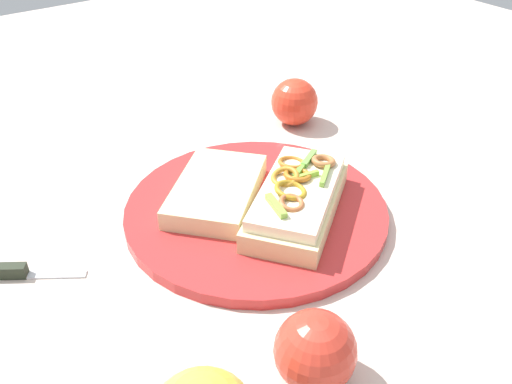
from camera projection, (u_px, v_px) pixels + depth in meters
The scene contains 7 objects.
ground_plane at pixel (256, 215), 0.68m from camera, with size 2.00×2.00×0.00m, color #C4B0A3.
plate at pixel (256, 210), 0.67m from camera, with size 0.31×0.31×0.01m, color red.
sandwich at pixel (297, 199), 0.65m from camera, with size 0.18×0.20×0.05m.
bread_slice_side at pixel (216, 190), 0.68m from camera, with size 0.15×0.09×0.02m, color beige.
apple_0 at pixel (294, 102), 0.86m from camera, with size 0.07×0.07×0.07m, color red.
apple_2 at pixel (315, 351), 0.46m from camera, with size 0.07×0.07×0.07m, color red.
knife at pixel (16, 272), 0.58m from camera, with size 0.07×0.10×0.01m.
Camera 1 is at (0.44, -0.32, 0.41)m, focal length 39.17 mm.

